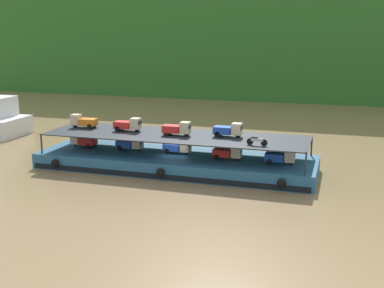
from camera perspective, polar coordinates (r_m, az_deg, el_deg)
The scene contains 14 objects.
ground_plane at distance 49.57m, azimuth -1.91°, elevation -2.91°, with size 400.00×400.00×0.00m, color olive.
hillside_far_bank at distance 114.93m, azimuth 9.66°, elevation 14.53°, with size 124.73×39.51×30.33m.
cargo_barge at distance 49.34m, azimuth -1.93°, elevation -2.08°, with size 27.63×8.64×1.50m.
cargo_rack at distance 48.74m, azimuth -1.94°, elevation 0.98°, with size 26.03×7.22×2.00m.
mini_truck_lower_stern at distance 53.66m, azimuth -12.45°, elevation 0.43°, with size 2.76×1.24×1.38m.
mini_truck_lower_aft at distance 51.22m, azimuth -7.13°, elevation 0.05°, with size 2.78×1.28×1.38m.
mini_truck_lower_mid at distance 49.44m, azimuth -1.65°, elevation -0.33°, with size 2.78×1.28×1.38m.
mini_truck_lower_fore at distance 47.29m, azimuth 4.17°, elevation -0.97°, with size 2.77×1.25×1.38m.
mini_truck_lower_bow at distance 46.29m, azimuth 10.19°, elevation -1.45°, with size 2.76×1.23×1.38m.
mini_truck_upper_stern at distance 53.56m, azimuth -12.41°, elevation 2.59°, with size 2.78×1.28×1.38m.
mini_truck_upper_mid at distance 50.88m, azimuth -7.39°, elevation 2.25°, with size 2.75×1.22×1.38m.
mini_truck_upper_fore at distance 48.35m, azimuth -1.73°, elevation 1.79°, with size 2.74×1.21×1.38m.
mini_truck_upper_bow at distance 47.83m, azimuth 4.21°, elevation 1.64°, with size 2.77×1.25×1.38m.
motorcycle_upper_port at distance 44.52m, azimuth 7.48°, elevation 0.38°, with size 1.90×0.55×0.87m.
Camera 1 is at (15.66, -45.04, 13.53)m, focal length 46.26 mm.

